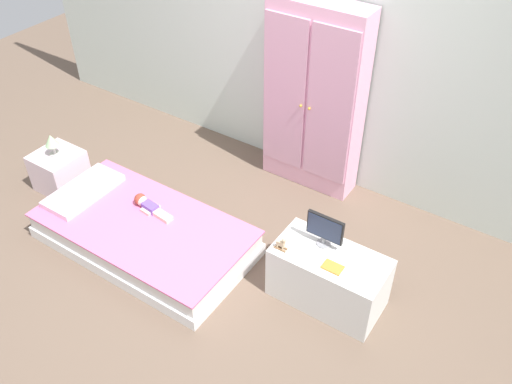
{
  "coord_description": "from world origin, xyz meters",
  "views": [
    {
      "loc": [
        1.8,
        -2.2,
        3.11
      ],
      "look_at": [
        0.07,
        0.41,
        0.54
      ],
      "focal_mm": 38.48,
      "sensor_mm": 36.0,
      "label": 1
    }
  ],
  "objects": [
    {
      "name": "rocking_horse_toy",
      "position": [
        0.48,
        0.1,
        0.49
      ],
      "size": [
        0.09,
        0.04,
        0.11
      ],
      "color": "#8E6642",
      "rests_on": "tv_stand"
    },
    {
      "name": "back_wall",
      "position": [
        0.0,
        1.57,
        1.35
      ],
      "size": [
        6.4,
        0.05,
        2.7
      ],
      "primitive_type": "cube",
      "color": "silver",
      "rests_on": "ground_plane"
    },
    {
      "name": "tv_stand",
      "position": [
        0.8,
        0.23,
        0.22
      ],
      "size": [
        0.79,
        0.41,
        0.44
      ],
      "primitive_type": "cube",
      "color": "silver",
      "rests_on": "ground_plane"
    },
    {
      "name": "pillow",
      "position": [
        -1.31,
        -0.08,
        0.26
      ],
      "size": [
        0.32,
        0.64,
        0.05
      ],
      "primitive_type": "cube",
      "color": "silver",
      "rests_on": "bed"
    },
    {
      "name": "book_orange",
      "position": [
        0.85,
        0.14,
        0.44
      ],
      "size": [
        0.13,
        0.09,
        0.01
      ],
      "primitive_type": "cube",
      "color": "orange",
      "rests_on": "tv_stand"
    },
    {
      "name": "nightstand",
      "position": [
        -1.8,
        0.07,
        0.18
      ],
      "size": [
        0.38,
        0.38,
        0.35
      ],
      "primitive_type": "cube",
      "color": "silver",
      "rests_on": "ground_plane"
    },
    {
      "name": "doll",
      "position": [
        -0.75,
        0.07,
        0.28
      ],
      "size": [
        0.39,
        0.14,
        0.1
      ],
      "color": "#6B4CB2",
      "rests_on": "bed"
    },
    {
      "name": "tv_monitor",
      "position": [
        0.7,
        0.3,
        0.58
      ],
      "size": [
        0.27,
        0.1,
        0.25
      ],
      "color": "#99999E",
      "rests_on": "tv_stand"
    },
    {
      "name": "ground_plane",
      "position": [
        0.0,
        0.0,
        -0.01
      ],
      "size": [
        10.0,
        10.0,
        0.02
      ],
      "primitive_type": "cube",
      "color": "brown"
    },
    {
      "name": "table_lamp",
      "position": [
        -1.8,
        0.07,
        0.49
      ],
      "size": [
        0.12,
        0.12,
        0.2
      ],
      "color": "#B7B2AD",
      "rests_on": "nightstand"
    },
    {
      "name": "wardrobe",
      "position": [
        -0.01,
        1.39,
        0.83
      ],
      "size": [
        0.83,
        0.3,
        1.65
      ],
      "color": "#EFADCC",
      "rests_on": "ground_plane"
    },
    {
      "name": "bed",
      "position": [
        -0.66,
        -0.08,
        0.12
      ],
      "size": [
        1.69,
        0.9,
        0.24
      ],
      "color": "white",
      "rests_on": "ground_plane"
    }
  ]
}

